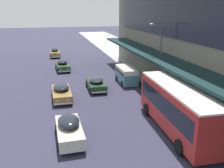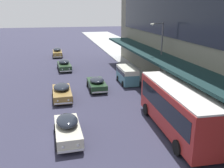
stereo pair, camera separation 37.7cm
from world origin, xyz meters
name	(u,v)px [view 2 (the right image)]	position (x,y,z in m)	size (l,w,h in m)	color
transit_bus_kerbside_front	(177,107)	(4.19, 9.74, 1.97)	(3.04, 9.73, 3.45)	#A82724
sedan_far_back	(62,92)	(-3.84, 18.75, 0.75)	(1.96, 4.60, 1.51)	olive
sedan_trailing_mid	(64,65)	(-3.06, 31.24, 0.76)	(2.07, 4.68, 1.55)	#264026
sedan_trailing_near	(68,129)	(-3.74, 10.33, 0.81)	(1.90, 4.41, 1.67)	beige
sedan_oncoming_front	(57,52)	(-3.85, 42.57, 0.80)	(1.79, 4.93, 1.64)	olive
sedan_second_mid	(97,83)	(0.10, 20.95, 0.71)	(1.94, 4.39, 1.41)	#1E3A21
vw_van	(127,74)	(4.18, 22.80, 1.10)	(1.93, 4.56, 1.96)	teal
street_lamp	(160,51)	(6.85, 19.34, 4.36)	(1.50, 0.28, 7.28)	#4C4C51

